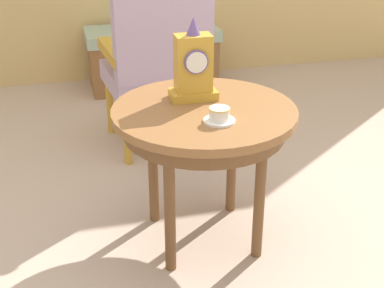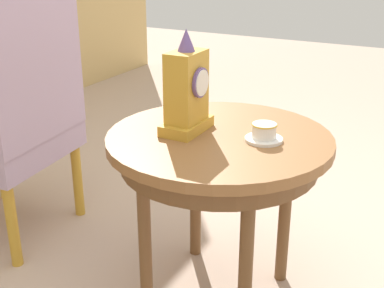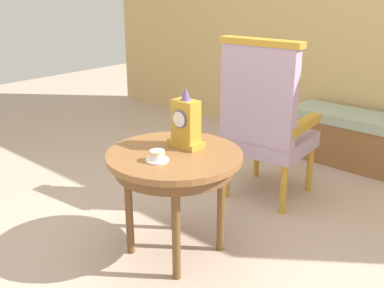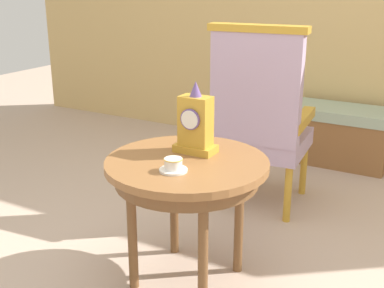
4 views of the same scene
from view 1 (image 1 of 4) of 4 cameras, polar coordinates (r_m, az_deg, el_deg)
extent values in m
plane|color=#BCA38E|center=(2.50, 0.90, -9.20)|extent=(10.00, 10.00, 0.00)
cylinder|color=brown|center=(2.20, 1.26, 3.29)|extent=(0.74, 0.74, 0.03)
cylinder|color=brown|center=(2.22, 1.25, 2.04)|extent=(0.65, 0.65, 0.07)
cylinder|color=brown|center=(2.53, 4.13, -1.18)|extent=(0.04, 0.04, 0.58)
cylinder|color=brown|center=(2.46, -4.03, -2.10)|extent=(0.04, 0.04, 0.58)
cylinder|color=brown|center=(2.15, -2.30, -6.56)|extent=(0.04, 0.04, 0.58)
cylinder|color=brown|center=(2.23, 6.96, -5.32)|extent=(0.04, 0.04, 0.58)
cylinder|color=white|center=(2.07, 2.81, 2.40)|extent=(0.12, 0.12, 0.01)
cylinder|color=white|center=(2.05, 2.83, 3.13)|extent=(0.08, 0.08, 0.05)
torus|color=gold|center=(2.05, 2.84, 3.67)|extent=(0.08, 0.08, 0.00)
cube|color=gold|center=(2.28, 0.12, 5.12)|extent=(0.19, 0.11, 0.04)
cube|color=gold|center=(2.24, 0.12, 8.30)|extent=(0.14, 0.09, 0.23)
cylinder|color=#664C8C|center=(2.19, 0.45, 8.41)|extent=(0.10, 0.01, 0.10)
cylinder|color=white|center=(2.18, 0.49, 8.36)|extent=(0.08, 0.00, 0.08)
cone|color=#664C8C|center=(2.20, 0.13, 12.03)|extent=(0.06, 0.06, 0.07)
cube|color=#B299B7|center=(3.18, -3.94, 6.88)|extent=(0.57, 0.57, 0.11)
cube|color=#B299B7|center=(2.87, -2.94, 12.62)|extent=(0.53, 0.14, 0.64)
cube|color=gold|center=(3.20, -0.01, 10.14)|extent=(0.12, 0.47, 0.06)
cube|color=gold|center=(3.08, -8.21, 9.26)|extent=(0.12, 0.47, 0.06)
cylinder|color=gold|center=(3.52, -1.37, 4.84)|extent=(0.04, 0.04, 0.35)
cylinder|color=gold|center=(3.42, -8.40, 3.91)|extent=(0.04, 0.04, 0.35)
cylinder|color=gold|center=(3.13, 1.16, 2.12)|extent=(0.04, 0.04, 0.35)
cylinder|color=gold|center=(3.02, -6.68, 0.98)|extent=(0.04, 0.04, 0.35)
cube|color=#9EB299|center=(4.12, -4.13, 11.22)|extent=(0.96, 0.40, 0.08)
cube|color=brown|center=(4.18, -4.04, 8.30)|extent=(0.92, 0.38, 0.36)
camera|label=2|loc=(1.59, -48.89, 8.85)|focal=48.71mm
camera|label=3|loc=(2.18, 71.25, 10.63)|focal=43.44mm
camera|label=4|loc=(1.60, 72.87, 6.47)|focal=47.39mm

